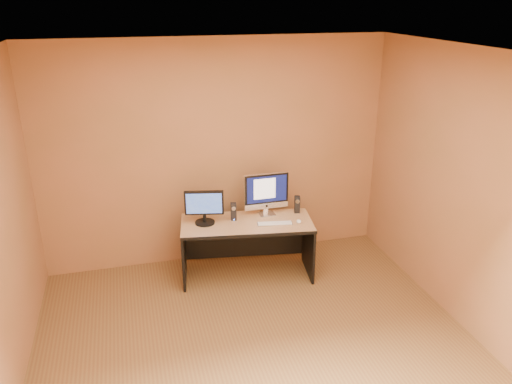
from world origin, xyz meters
The scene contains 12 objects.
floor centered at (0.00, 0.00, 0.00)m, with size 4.00×4.00×0.00m, color brown.
walls centered at (0.00, 0.00, 1.30)m, with size 4.00×4.00×2.60m, color #9B5E3E, non-canonical shape.
ceiling centered at (0.00, 0.00, 2.60)m, with size 4.00×4.00×0.00m, color white.
desk centered at (0.21, 1.43, 0.33)m, with size 1.44×0.63×0.67m, color tan, non-canonical shape.
imac centered at (0.48, 1.58, 0.91)m, with size 0.51×0.19×0.50m, color silver, non-canonical shape.
second_monitor centered at (-0.24, 1.53, 0.86)m, with size 0.43×0.22×0.38m, color black, non-canonical shape.
speaker_left centered at (0.09, 1.54, 0.77)m, with size 0.06×0.06×0.20m, color black, non-canonical shape.
speaker_right centered at (0.83, 1.55, 0.77)m, with size 0.06×0.06×0.20m, color black, non-canonical shape.
keyboard centered at (0.50, 1.31, 0.67)m, with size 0.39×0.10×0.02m, color #B6B7BB.
mouse centered at (0.76, 1.28, 0.68)m, with size 0.05×0.09×0.03m, color white.
cable_a centered at (0.50, 1.71, 0.67)m, with size 0.01×0.01×0.20m, color black.
cable_b centered at (0.45, 1.71, 0.67)m, with size 0.01×0.01×0.16m, color black.
Camera 1 is at (-0.98, -3.40, 3.01)m, focal length 35.00 mm.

